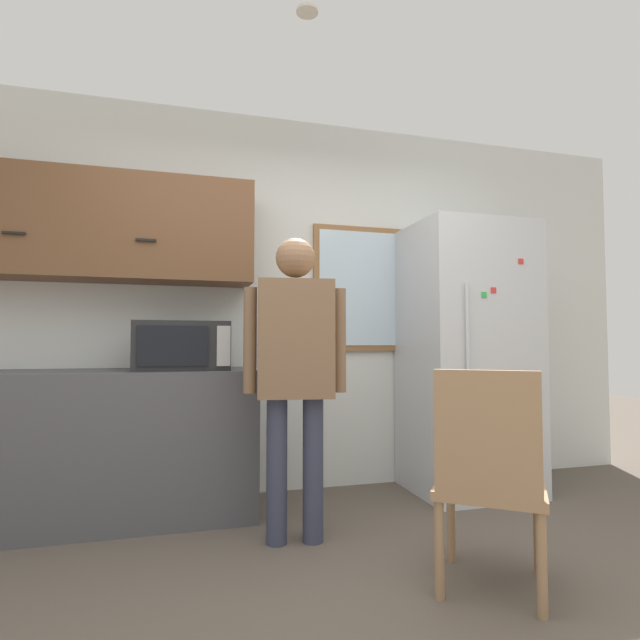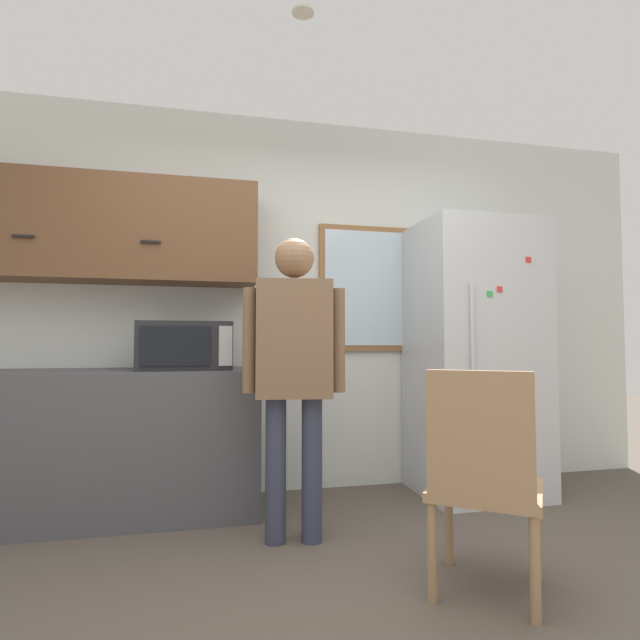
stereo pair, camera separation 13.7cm
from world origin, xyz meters
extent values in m
cube|color=silver|center=(0.00, 1.89, 1.35)|extent=(6.00, 0.06, 2.70)
cube|color=#4C4C51|center=(-1.18, 1.55, 0.44)|extent=(2.04, 0.63, 0.88)
cube|color=brown|center=(-1.18, 1.69, 1.77)|extent=(2.04, 0.35, 0.67)
cube|color=black|center=(-1.54, 1.50, 1.67)|extent=(0.12, 0.01, 0.01)
cube|color=black|center=(-0.82, 1.50, 1.67)|extent=(0.12, 0.01, 0.01)
cube|color=#232326|center=(-0.60, 1.48, 1.03)|extent=(0.56, 0.38, 0.29)
cube|color=black|center=(-0.65, 1.29, 1.03)|extent=(0.39, 0.01, 0.23)
cube|color=#B2B2B2|center=(-0.37, 1.29, 1.03)|extent=(0.08, 0.01, 0.23)
cylinder|color=#33384C|center=(-0.12, 0.95, 0.38)|extent=(0.11, 0.11, 0.76)
cylinder|color=#33384C|center=(0.07, 0.92, 0.38)|extent=(0.11, 0.11, 0.76)
cube|color=brown|center=(-0.02, 0.93, 1.07)|extent=(0.43, 0.27, 0.63)
sphere|color=#8C6647|center=(-0.02, 0.93, 1.51)|extent=(0.21, 0.21, 0.21)
cylinder|color=brown|center=(-0.26, 0.97, 1.06)|extent=(0.07, 0.07, 0.56)
cylinder|color=brown|center=(0.22, 0.90, 1.06)|extent=(0.07, 0.07, 0.56)
cube|color=silver|center=(1.37, 1.50, 0.95)|extent=(0.81, 0.71, 1.90)
cylinder|color=silver|center=(1.15, 1.13, 1.10)|extent=(0.02, 0.02, 0.66)
cube|color=red|center=(1.57, 1.14, 1.59)|extent=(0.04, 0.01, 0.04)
cube|color=red|center=(1.35, 1.14, 1.39)|extent=(0.04, 0.01, 0.04)
cube|color=green|center=(1.28, 1.14, 1.36)|extent=(0.04, 0.01, 0.04)
cube|color=#997551|center=(0.69, 0.24, 0.42)|extent=(0.62, 0.62, 0.04)
cylinder|color=#997551|center=(0.96, 0.28, 0.20)|extent=(0.04, 0.04, 0.40)
cylinder|color=#997551|center=(0.65, 0.51, 0.20)|extent=(0.04, 0.04, 0.40)
cylinder|color=#997551|center=(0.73, -0.03, 0.20)|extent=(0.04, 0.04, 0.40)
cylinder|color=#997551|center=(0.42, 0.21, 0.20)|extent=(0.04, 0.04, 0.40)
cube|color=#997551|center=(0.57, 0.08, 0.69)|extent=(0.35, 0.28, 0.50)
cube|color=olive|center=(0.68, 1.85, 1.46)|extent=(0.72, 0.04, 0.94)
cube|color=silver|center=(0.68, 1.83, 1.46)|extent=(0.64, 0.01, 0.86)
cylinder|color=white|center=(-0.03, 0.63, 2.68)|extent=(0.11, 0.11, 0.01)
camera|label=1|loc=(-0.61, -1.67, 1.04)|focal=28.00mm
camera|label=2|loc=(-0.48, -1.71, 1.04)|focal=28.00mm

